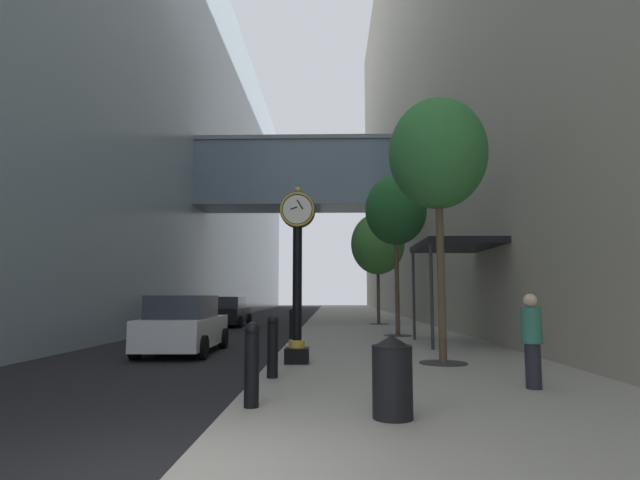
{
  "coord_description": "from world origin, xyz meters",
  "views": [
    {
      "loc": [
        1.47,
        -4.44,
        1.71
      ],
      "look_at": [
        1.01,
        15.42,
        3.93
      ],
      "focal_mm": 27.82,
      "sensor_mm": 36.0,
      "label": 1
    }
  ],
  "objects": [
    {
      "name": "sidewalk_right",
      "position": [
        3.37,
        30.0,
        0.07
      ],
      "size": [
        6.74,
        80.0,
        0.14
      ],
      "primitive_type": "cube",
      "color": "#9E998E",
      "rests_on": "ground"
    },
    {
      "name": "building_block_left",
      "position": [
        -10.87,
        29.95,
        12.39
      ],
      "size": [
        22.52,
        80.0,
        24.85
      ],
      "color": "#93A8B7",
      "rests_on": "ground"
    },
    {
      "name": "street_clock",
      "position": [
        0.66,
        7.26,
        2.42
      ],
      "size": [
        0.84,
        0.55,
        4.16
      ],
      "color": "black",
      "rests_on": "sidewalk_right"
    },
    {
      "name": "bollard_second",
      "position": [
        0.34,
        5.2,
        0.76
      ],
      "size": [
        0.22,
        0.22,
        1.19
      ],
      "color": "black",
      "rests_on": "sidewalk_right"
    },
    {
      "name": "bollard_fourth",
      "position": [
        0.34,
        10.18,
        0.76
      ],
      "size": [
        0.22,
        0.22,
        1.19
      ],
      "color": "black",
      "rests_on": "sidewalk_right"
    },
    {
      "name": "car_black_mid",
      "position": [
        -4.27,
        23.16,
        0.8
      ],
      "size": [
        2.05,
        4.54,
        1.63
      ],
      "color": "black",
      "rests_on": "ground"
    },
    {
      "name": "trash_bin",
      "position": [
        2.25,
        2.11,
        0.68
      ],
      "size": [
        0.53,
        0.53,
        1.05
      ],
      "color": "black",
      "rests_on": "sidewalk_right"
    },
    {
      "name": "bollard_fifth",
      "position": [
        0.34,
        12.68,
        0.76
      ],
      "size": [
        0.22,
        0.22,
        1.19
      ],
      "color": "black",
      "rests_on": "sidewalk_right"
    },
    {
      "name": "car_white_near",
      "position": [
        -2.9,
        10.29,
        0.82
      ],
      "size": [
        2.09,
        4.23,
        1.7
      ],
      "color": "silver",
      "rests_on": "ground"
    },
    {
      "name": "building_block_right",
      "position": [
        11.24,
        30.0,
        18.99
      ],
      "size": [
        9.0,
        80.0,
        37.98
      ],
      "color": "#A89E89",
      "rests_on": "ground"
    },
    {
      "name": "storefront_awning",
      "position": [
        5.5,
        11.87,
        3.28
      ],
      "size": [
        2.4,
        3.6,
        3.3
      ],
      "color": "black",
      "rests_on": "sidewalk_right"
    },
    {
      "name": "street_tree_near",
      "position": [
        4.05,
        7.29,
        5.08
      ],
      "size": [
        2.34,
        2.34,
        6.32
      ],
      "color": "#333335",
      "rests_on": "sidewalk_right"
    },
    {
      "name": "street_tree_mid_far",
      "position": [
        4.05,
        23.06,
        4.55
      ],
      "size": [
        2.97,
        2.97,
        6.12
      ],
      "color": "#333335",
      "rests_on": "sidewalk_right"
    },
    {
      "name": "ground_plane",
      "position": [
        0.0,
        27.0,
        0.0
      ],
      "size": [
        110.0,
        110.0,
        0.0
      ],
      "primitive_type": "plane",
      "color": "black",
      "rests_on": "ground"
    },
    {
      "name": "bollard_nearest",
      "position": [
        0.34,
        2.71,
        0.76
      ],
      "size": [
        0.22,
        0.22,
        1.19
      ],
      "color": "black",
      "rests_on": "sidewalk_right"
    },
    {
      "name": "pedestrian_walking",
      "position": [
        4.88,
        4.2,
        0.98
      ],
      "size": [
        0.47,
        0.47,
        1.59
      ],
      "color": "#23232D",
      "rests_on": "sidewalk_right"
    },
    {
      "name": "street_tree_mid_near",
      "position": [
        4.05,
        15.18,
        5.07
      ],
      "size": [
        2.44,
        2.44,
        6.36
      ],
      "color": "#333335",
      "rests_on": "sidewalk_right"
    }
  ]
}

